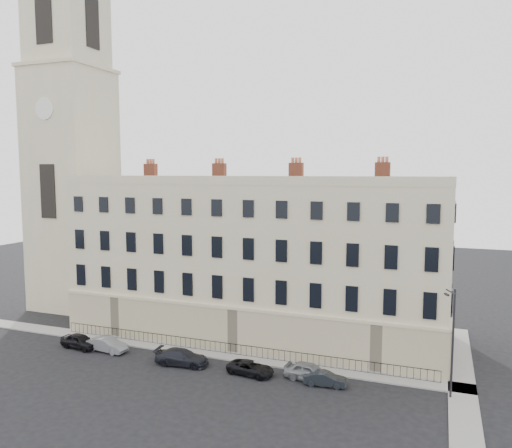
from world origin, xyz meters
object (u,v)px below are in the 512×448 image
object	(u,v)px
car_a	(80,341)
car_c	(182,357)
car_d	(251,368)
streetlamp	(452,339)
car_b	(107,344)
car_f	(325,379)
car_e	(310,372)

from	to	relation	value
car_a	car_c	distance (m)	10.73
car_d	streetlamp	xyz separation A→B (m)	(14.89, 0.96, 3.91)
car_c	streetlamp	distance (m)	21.39
car_d	car_a	bearing A→B (deg)	97.15
car_d	streetlamp	world-z (taller)	streetlamp
car_b	car_c	size ratio (longest dim) A/B	0.85
car_b	car_c	distance (m)	7.85
car_f	car_c	bearing A→B (deg)	85.38
car_b	car_c	xyz separation A→B (m)	(7.84, -0.42, 0.02)
car_c	car_f	xyz separation A→B (m)	(12.18, 0.19, -0.12)
car_d	car_f	distance (m)	6.05
car_e	streetlamp	xyz separation A→B (m)	(10.20, 0.37, 3.75)
car_e	streetlamp	bearing A→B (deg)	-81.55
car_a	car_f	xyz separation A→B (m)	(22.91, -0.06, -0.12)
car_c	car_d	world-z (taller)	car_c
car_c	car_e	size ratio (longest dim) A/B	1.13
car_c	car_f	bearing A→B (deg)	-95.05
car_a	streetlamp	size ratio (longest dim) A/B	0.48
car_b	car_d	world-z (taller)	car_b
car_a	car_f	size ratio (longest dim) A/B	1.18
car_d	car_e	xyz separation A→B (m)	(4.69, 0.58, 0.15)
car_c	streetlamp	world-z (taller)	streetlamp
car_c	streetlamp	size ratio (longest dim) A/B	0.57
car_d	car_e	size ratio (longest dim) A/B	0.95
car_e	car_c	bearing A→B (deg)	100.25
car_d	car_c	bearing A→B (deg)	98.93
car_d	car_f	xyz separation A→B (m)	(6.05, 0.03, 0.00)
car_b	streetlamp	xyz separation A→B (m)	(28.86, 0.69, 3.80)
car_e	car_f	distance (m)	1.47
streetlamp	car_d	bearing A→B (deg)	160.76
car_d	car_b	bearing A→B (deg)	96.38
car_b	car_d	size ratio (longest dim) A/B	1.01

